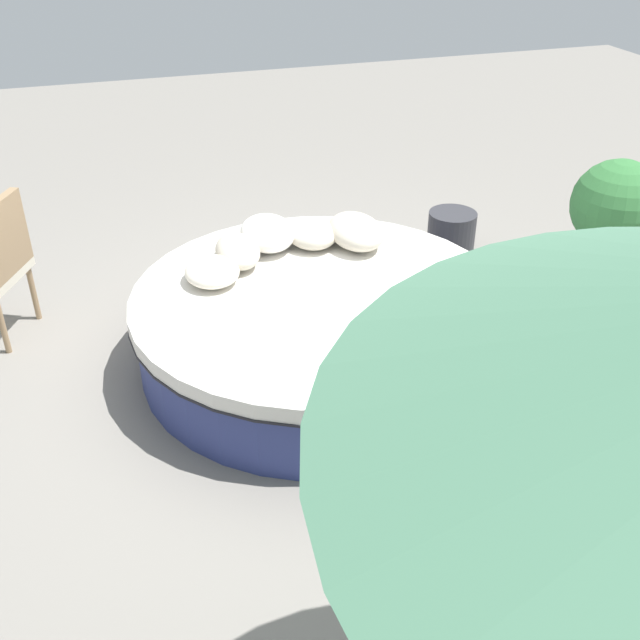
{
  "coord_description": "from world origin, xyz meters",
  "views": [
    {
      "loc": [
        -3.87,
        1.23,
        2.79
      ],
      "look_at": [
        0.0,
        0.0,
        0.3
      ],
      "focal_mm": 41.95,
      "sensor_mm": 36.0,
      "label": 1
    }
  ],
  "objects_px": {
    "round_bed": "(320,326)",
    "throw_pillow_3": "(238,251)",
    "planter": "(614,218)",
    "throw_pillow_1": "(312,233)",
    "throw_pillow_2": "(267,233)",
    "throw_pillow_0": "(356,231)",
    "throw_pillow_4": "(212,272)",
    "side_table": "(451,237)"
  },
  "relations": [
    {
      "from": "round_bed",
      "to": "throw_pillow_3",
      "type": "height_order",
      "value": "throw_pillow_3"
    },
    {
      "from": "round_bed",
      "to": "throw_pillow_4",
      "type": "xyz_separation_m",
      "value": [
        0.34,
        0.61,
        0.32
      ]
    },
    {
      "from": "round_bed",
      "to": "side_table",
      "type": "height_order",
      "value": "round_bed"
    },
    {
      "from": "throw_pillow_4",
      "to": "planter",
      "type": "distance_m",
      "value": 2.91
    },
    {
      "from": "side_table",
      "to": "throw_pillow_3",
      "type": "bearing_deg",
      "value": 104.94
    },
    {
      "from": "throw_pillow_1",
      "to": "side_table",
      "type": "height_order",
      "value": "throw_pillow_1"
    },
    {
      "from": "planter",
      "to": "side_table",
      "type": "relative_size",
      "value": 2.42
    },
    {
      "from": "round_bed",
      "to": "throw_pillow_0",
      "type": "height_order",
      "value": "throw_pillow_0"
    },
    {
      "from": "throw_pillow_3",
      "to": "throw_pillow_4",
      "type": "height_order",
      "value": "throw_pillow_3"
    },
    {
      "from": "throw_pillow_4",
      "to": "planter",
      "type": "relative_size",
      "value": 0.39
    },
    {
      "from": "throw_pillow_1",
      "to": "throw_pillow_4",
      "type": "distance_m",
      "value": 0.83
    },
    {
      "from": "throw_pillow_3",
      "to": "throw_pillow_1",
      "type": "bearing_deg",
      "value": -77.45
    },
    {
      "from": "throw_pillow_1",
      "to": "throw_pillow_3",
      "type": "relative_size",
      "value": 0.91
    },
    {
      "from": "throw_pillow_1",
      "to": "throw_pillow_2",
      "type": "distance_m",
      "value": 0.31
    },
    {
      "from": "throw_pillow_1",
      "to": "planter",
      "type": "relative_size",
      "value": 0.4
    },
    {
      "from": "round_bed",
      "to": "throw_pillow_1",
      "type": "distance_m",
      "value": 0.76
    },
    {
      "from": "throw_pillow_3",
      "to": "throw_pillow_4",
      "type": "distance_m",
      "value": 0.29
    },
    {
      "from": "throw_pillow_2",
      "to": "throw_pillow_4",
      "type": "height_order",
      "value": "throw_pillow_2"
    },
    {
      "from": "round_bed",
      "to": "throw_pillow_2",
      "type": "height_order",
      "value": "throw_pillow_2"
    },
    {
      "from": "throw_pillow_1",
      "to": "throw_pillow_4",
      "type": "height_order",
      "value": "throw_pillow_1"
    },
    {
      "from": "throw_pillow_1",
      "to": "planter",
      "type": "distance_m",
      "value": 2.19
    },
    {
      "from": "side_table",
      "to": "round_bed",
      "type": "bearing_deg",
      "value": 125.83
    },
    {
      "from": "planter",
      "to": "throw_pillow_3",
      "type": "bearing_deg",
      "value": 83.09
    },
    {
      "from": "throw_pillow_2",
      "to": "throw_pillow_4",
      "type": "relative_size",
      "value": 1.2
    },
    {
      "from": "throw_pillow_0",
      "to": "throw_pillow_2",
      "type": "xyz_separation_m",
      "value": [
        0.15,
        0.59,
        0.01
      ]
    },
    {
      "from": "throw_pillow_3",
      "to": "planter",
      "type": "relative_size",
      "value": 0.44
    },
    {
      "from": "throw_pillow_4",
      "to": "side_table",
      "type": "relative_size",
      "value": 0.94
    },
    {
      "from": "throw_pillow_4",
      "to": "side_table",
      "type": "height_order",
      "value": "throw_pillow_4"
    },
    {
      "from": "throw_pillow_1",
      "to": "planter",
      "type": "xyz_separation_m",
      "value": [
        -0.45,
        -2.14,
        0.02
      ]
    },
    {
      "from": "round_bed",
      "to": "planter",
      "type": "distance_m",
      "value": 2.33
    },
    {
      "from": "throw_pillow_2",
      "to": "side_table",
      "type": "xyz_separation_m",
      "value": [
        0.31,
        -1.59,
        -0.4
      ]
    },
    {
      "from": "throw_pillow_1",
      "to": "side_table",
      "type": "bearing_deg",
      "value": -74.05
    },
    {
      "from": "throw_pillow_2",
      "to": "side_table",
      "type": "distance_m",
      "value": 1.67
    },
    {
      "from": "round_bed",
      "to": "throw_pillow_4",
      "type": "relative_size",
      "value": 5.93
    },
    {
      "from": "throw_pillow_0",
      "to": "planter",
      "type": "relative_size",
      "value": 0.51
    },
    {
      "from": "throw_pillow_4",
      "to": "planter",
      "type": "xyz_separation_m",
      "value": [
        -0.12,
        -2.91,
        0.03
      ]
    },
    {
      "from": "throw_pillow_1",
      "to": "throw_pillow_2",
      "type": "height_order",
      "value": "throw_pillow_2"
    },
    {
      "from": "throw_pillow_0",
      "to": "round_bed",
      "type": "bearing_deg",
      "value": 142.62
    },
    {
      "from": "planter",
      "to": "throw_pillow_2",
      "type": "bearing_deg",
      "value": 78.28
    },
    {
      "from": "throw_pillow_2",
      "to": "throw_pillow_4",
      "type": "xyz_separation_m",
      "value": [
        -0.39,
        0.46,
        -0.03
      ]
    },
    {
      "from": "round_bed",
      "to": "planter",
      "type": "xyz_separation_m",
      "value": [
        0.22,
        -2.29,
        0.35
      ]
    },
    {
      "from": "throw_pillow_2",
      "to": "throw_pillow_1",
      "type": "bearing_deg",
      "value": -100.72
    }
  ]
}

